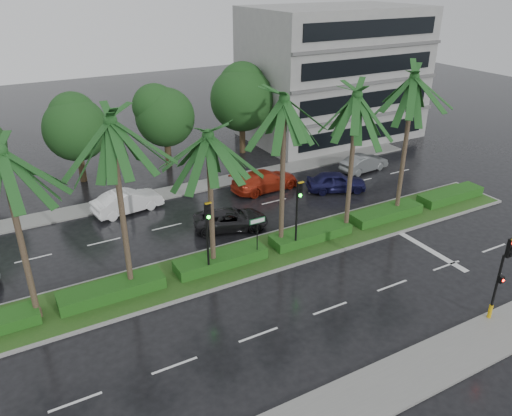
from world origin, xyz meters
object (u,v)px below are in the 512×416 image
car_darkgrey (231,219)px  signal_median_left (208,228)px  street_sign (257,228)px  car_red (265,180)px  signal_near (501,275)px  car_blue (336,182)px  car_white (127,201)px  car_grey (364,163)px

car_darkgrey → signal_median_left: bearing=160.2°
street_sign → car_red: 10.34m
signal_near → car_darkgrey: size_ratio=0.93×
signal_near → car_blue: 16.16m
signal_median_left → car_white: (-1.50, 10.11, -2.23)m
car_red → car_blue: bearing=-124.9°
signal_near → car_red: signal_near is taller
signal_median_left → car_darkgrey: bearing=52.2°
car_darkgrey → signal_near: bearing=-137.5°
car_blue → street_sign: bearing=143.2°
street_sign → car_darkgrey: street_sign is taller
signal_near → car_darkgrey: bearing=114.6°
signal_median_left → car_red: (8.50, 8.84, -2.24)m
car_white → car_blue: 15.05m
car_darkgrey → car_grey: car_grey is taller
signal_median_left → car_grey: size_ratio=1.03×
car_white → car_grey: (19.00, -1.84, -0.08)m
street_sign → car_red: street_sign is taller
car_white → car_darkgrey: car_white is taller
street_sign → car_grey: 16.67m
signal_near → car_red: 18.67m
car_grey → signal_near: bearing=151.9°
signal_near → street_sign: bearing=125.3°
signal_near → car_grey: size_ratio=1.03×
signal_near → signal_median_left: size_ratio=1.00×
car_darkgrey → street_sign: bearing=-168.6°
car_grey → street_sign: bearing=113.7°
signal_near → car_darkgrey: signal_near is taller
street_sign → car_white: (-4.50, 9.93, -1.35)m
signal_near → car_white: 22.97m
signal_median_left → car_red: size_ratio=0.83×
car_white → car_red: bearing=-105.6°
street_sign → signal_median_left: bearing=-176.5°
signal_near → car_blue: bearing=79.2°
street_sign → car_red: bearing=57.6°
signal_median_left → car_blue: 14.53m
car_grey → car_darkgrey: bearing=99.6°
signal_near → car_darkgrey: 15.73m
car_white → car_blue: bearing=-113.8°
car_red → car_grey: 9.02m
signal_median_left → street_sign: signal_median_left is taller
street_sign → car_darkgrey: 4.61m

